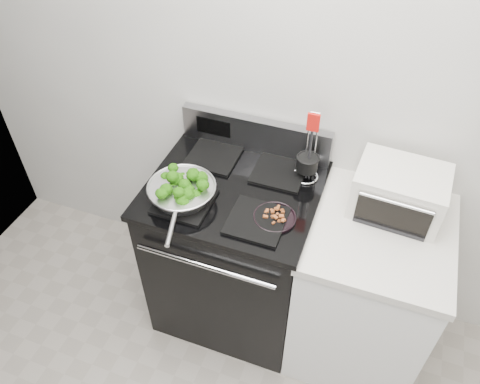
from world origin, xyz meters
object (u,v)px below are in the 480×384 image
at_px(utensil_holder, 307,167).
at_px(toaster_oven, 399,192).
at_px(gas_range, 235,250).
at_px(bacon_plate, 275,216).
at_px(skillet, 182,191).

distance_m(utensil_holder, toaster_oven, 0.42).
bearing_deg(gas_range, toaster_oven, 10.93).
relative_size(bacon_plate, utensil_holder, 0.51).
bearing_deg(gas_range, bacon_plate, -28.64).
bearing_deg(toaster_oven, utensil_holder, 177.92).
distance_m(bacon_plate, utensil_holder, 0.32).
height_order(bacon_plate, toaster_oven, toaster_oven).
xyz_separation_m(skillet, utensil_holder, (0.48, 0.34, 0.02)).
distance_m(skillet, bacon_plate, 0.43).
bearing_deg(bacon_plate, utensil_holder, 79.21).
bearing_deg(gas_range, utensil_holder, 31.28).
bearing_deg(gas_range, skillet, -139.67).
relative_size(skillet, bacon_plate, 2.57).
distance_m(gas_range, bacon_plate, 0.55).
height_order(skillet, utensil_holder, utensil_holder).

